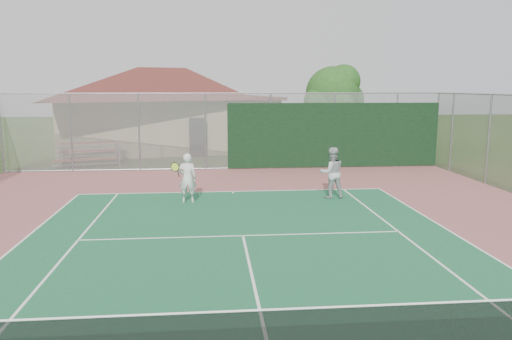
{
  "coord_description": "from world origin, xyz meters",
  "views": [
    {
      "loc": [
        -0.8,
        -5.91,
        3.8
      ],
      "look_at": [
        0.61,
        9.3,
        1.24
      ],
      "focal_mm": 35.0,
      "sensor_mm": 36.0,
      "label": 1
    }
  ],
  "objects_px": {
    "clubhouse": "(165,101)",
    "bleachers": "(89,153)",
    "player_white_front": "(187,178)",
    "tree": "(334,95)",
    "player_grey_back": "(332,173)"
  },
  "relations": [
    {
      "from": "clubhouse",
      "to": "bleachers",
      "type": "bearing_deg",
      "value": -128.26
    },
    {
      "from": "bleachers",
      "to": "player_white_front",
      "type": "bearing_deg",
      "value": -74.3
    },
    {
      "from": "clubhouse",
      "to": "bleachers",
      "type": "relative_size",
      "value": 4.56
    },
    {
      "from": "tree",
      "to": "player_white_front",
      "type": "bearing_deg",
      "value": -123.32
    },
    {
      "from": "player_white_front",
      "to": "player_grey_back",
      "type": "bearing_deg",
      "value": -176.82
    },
    {
      "from": "clubhouse",
      "to": "tree",
      "type": "distance_m",
      "value": 10.24
    },
    {
      "from": "bleachers",
      "to": "tree",
      "type": "bearing_deg",
      "value": -0.84
    },
    {
      "from": "bleachers",
      "to": "player_grey_back",
      "type": "relative_size",
      "value": 1.88
    },
    {
      "from": "player_grey_back",
      "to": "player_white_front",
      "type": "bearing_deg",
      "value": -1.79
    },
    {
      "from": "clubhouse",
      "to": "bleachers",
      "type": "distance_m",
      "value": 7.58
    },
    {
      "from": "bleachers",
      "to": "tree",
      "type": "relative_size",
      "value": 0.65
    },
    {
      "from": "player_white_front",
      "to": "clubhouse",
      "type": "bearing_deg",
      "value": -82.27
    },
    {
      "from": "player_white_front",
      "to": "player_grey_back",
      "type": "distance_m",
      "value": 4.89
    },
    {
      "from": "clubhouse",
      "to": "tree",
      "type": "height_order",
      "value": "clubhouse"
    },
    {
      "from": "tree",
      "to": "player_grey_back",
      "type": "distance_m",
      "value": 12.27
    }
  ]
}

